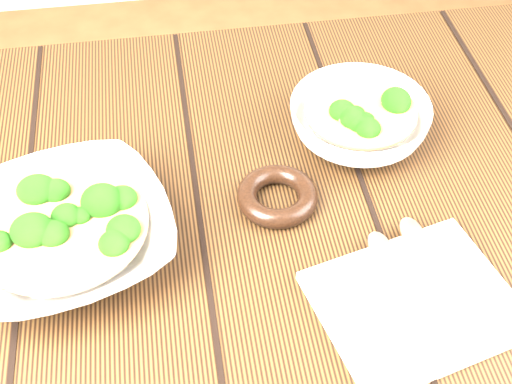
# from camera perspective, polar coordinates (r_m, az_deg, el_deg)

# --- Properties ---
(table) EXTENTS (1.20, 0.80, 0.75)m
(table) POSITION_cam_1_polar(r_m,az_deg,el_deg) (0.91, -2.64, -8.04)
(table) COLOR #3B2511
(table) RESTS_ON ground
(soup_bowl_front) EXTENTS (0.28, 0.28, 0.07)m
(soup_bowl_front) POSITION_cam_1_polar(r_m,az_deg,el_deg) (0.79, -15.07, -3.30)
(soup_bowl_front) COLOR silver
(soup_bowl_front) RESTS_ON table
(soup_bowl_back) EXTENTS (0.18, 0.18, 0.06)m
(soup_bowl_back) POSITION_cam_1_polar(r_m,az_deg,el_deg) (0.91, 8.24, 5.68)
(soup_bowl_back) COLOR silver
(soup_bowl_back) RESTS_ON table
(trivet) EXTENTS (0.12, 0.12, 0.02)m
(trivet) POSITION_cam_1_polar(r_m,az_deg,el_deg) (0.83, 1.71, -0.32)
(trivet) COLOR black
(trivet) RESTS_ON table
(napkin) EXTENTS (0.23, 0.20, 0.01)m
(napkin) POSITION_cam_1_polar(r_m,az_deg,el_deg) (0.76, 12.66, -8.69)
(napkin) COLOR beige
(napkin) RESTS_ON table
(spoon_left) EXTENTS (0.03, 0.16, 0.01)m
(spoon_left) POSITION_cam_1_polar(r_m,az_deg,el_deg) (0.77, 10.69, -6.21)
(spoon_left) COLOR #A8A394
(spoon_left) RESTS_ON napkin
(spoon_right) EXTENTS (0.03, 0.16, 0.01)m
(spoon_right) POSITION_cam_1_polar(r_m,az_deg,el_deg) (0.79, 13.19, -4.94)
(spoon_right) COLOR #A8A394
(spoon_right) RESTS_ON napkin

